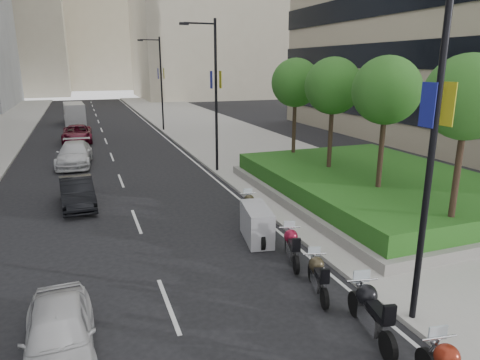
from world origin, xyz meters
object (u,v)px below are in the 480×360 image
motorcycle_3 (318,276)px  car_a (59,334)px  lamp_post_2 (160,79)px  car_b (77,193)px  motorcycle_5 (257,224)px  motorcycle_6 (250,207)px  lamp_post_1 (213,89)px  car_d (77,134)px  delivery_van (75,114)px  motorcycle_4 (292,246)px  lamp_post_0 (429,128)px  motorcycle_2 (370,311)px  car_c (74,154)px

motorcycle_3 → car_a: bearing=110.5°
lamp_post_2 → car_b: lamp_post_2 is taller
lamp_post_2 → car_b: size_ratio=2.18×
motorcycle_5 → motorcycle_6: motorcycle_5 is taller
motorcycle_5 → car_a: (-6.74, -4.74, -0.01)m
car_b → lamp_post_1: bearing=23.6°
motorcycle_3 → car_d: car_d is taller
motorcycle_5 → delivery_van: size_ratio=0.42×
motorcycle_4 → car_a: bearing=126.7°
lamp_post_0 → motorcycle_5: bearing=104.2°
lamp_post_0 → car_d: lamp_post_0 is taller
lamp_post_2 → car_d: (-7.93, -3.63, -4.34)m
lamp_post_0 → motorcycle_2: 4.58m
car_d → motorcycle_6: bearing=-72.0°
lamp_post_0 → car_b: size_ratio=2.18×
lamp_post_2 → motorcycle_4: bearing=-92.2°
lamp_post_2 → car_c: lamp_post_2 is taller
motorcycle_3 → car_c: 21.09m
motorcycle_2 → car_d: (-6.68, 31.45, 0.06)m
motorcycle_6 → car_b: (-6.95, 4.44, 0.11)m
motorcycle_3 → car_c: (-6.68, 20.00, 0.19)m
lamp_post_2 → motorcycle_5: (-1.61, -28.67, -4.41)m
lamp_post_2 → delivery_van: lamp_post_2 is taller
lamp_post_0 → car_b: (-7.95, 12.96, -4.39)m
motorcycle_4 → motorcycle_6: bearing=13.9°
motorcycle_4 → car_d: (-6.73, 27.16, 0.14)m
lamp_post_1 → lamp_post_2: size_ratio=1.00×
lamp_post_1 → car_a: bearing=-118.4°
lamp_post_2 → motorcycle_6: (-1.00, -26.48, -4.50)m
motorcycle_3 → motorcycle_5: bearing=18.6°
car_a → car_c: (0.24, 20.52, 0.10)m
car_b → delivery_van: bearing=87.1°
car_a → car_b: car_b is taller
lamp_post_2 → motorcycle_2: bearing=-92.0°
lamp_post_2 → motorcycle_4: lamp_post_2 is taller
motorcycle_5 → lamp_post_1: bearing=1.3°
car_a → car_d: bearing=87.8°
motorcycle_5 → car_c: 17.07m
lamp_post_0 → motorcycle_2: lamp_post_0 is taller
lamp_post_1 → motorcycle_3: lamp_post_1 is taller
motorcycle_3 → delivery_van: 42.42m
motorcycle_6 → car_a: 10.10m
lamp_post_0 → lamp_post_2: bearing=90.0°
car_b → motorcycle_6: bearing=-35.9°
lamp_post_2 → car_b: 23.84m
lamp_post_2 → motorcycle_2: (-1.25, -35.08, -4.41)m
lamp_post_0 → motorcycle_2: (-1.25, -0.08, -4.41)m
delivery_van → motorcycle_5: bearing=-83.4°
motorcycle_4 → motorcycle_3: bearing=-169.5°
lamp_post_0 → lamp_post_1: 17.00m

